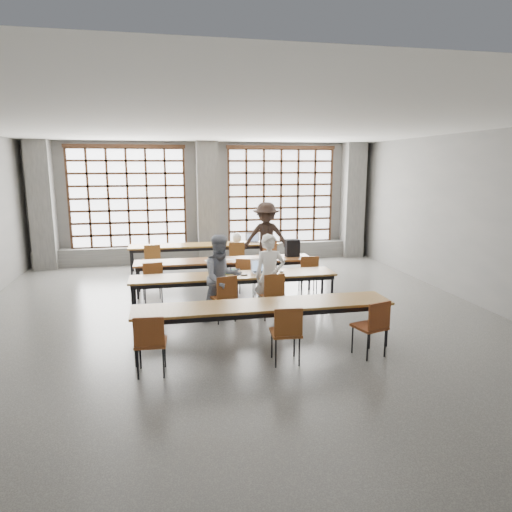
% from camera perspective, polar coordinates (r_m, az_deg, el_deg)
% --- Properties ---
extents(floor, '(11.00, 11.00, 0.00)m').
position_cam_1_polar(floor, '(8.68, -2.60, -7.74)').
color(floor, '#50504D').
rests_on(floor, ground).
extents(ceiling, '(11.00, 11.00, 0.00)m').
position_cam_1_polar(ceiling, '(8.23, -2.83, 15.96)').
color(ceiling, silver).
rests_on(ceiling, floor).
extents(wall_back, '(10.00, 0.00, 10.00)m').
position_cam_1_polar(wall_back, '(13.71, -6.18, 6.71)').
color(wall_back, '#5D5D5A').
rests_on(wall_back, floor).
extents(wall_front, '(10.00, 0.00, 10.00)m').
position_cam_1_polar(wall_front, '(3.08, 13.04, -9.49)').
color(wall_front, '#5D5D5A').
rests_on(wall_front, floor).
extents(wall_right, '(0.00, 11.00, 11.00)m').
position_cam_1_polar(wall_right, '(10.28, 26.11, 4.12)').
color(wall_right, '#5D5D5A').
rests_on(wall_right, floor).
extents(column_left, '(0.60, 0.55, 3.50)m').
position_cam_1_polar(column_left, '(13.77, -25.15, 5.74)').
color(column_left, '#535250').
rests_on(column_left, floor).
extents(column_mid, '(0.60, 0.55, 3.50)m').
position_cam_1_polar(column_mid, '(13.43, -6.07, 6.62)').
color(column_mid, '#535250').
rests_on(column_mid, floor).
extents(column_right, '(0.60, 0.55, 3.50)m').
position_cam_1_polar(column_right, '(14.55, 11.99, 6.79)').
color(column_right, '#535250').
rests_on(column_right, floor).
extents(window_left, '(3.32, 0.12, 3.00)m').
position_cam_1_polar(window_left, '(13.60, -15.71, 6.96)').
color(window_left, white).
rests_on(window_left, wall_back).
extents(window_right, '(3.32, 0.12, 3.00)m').
position_cam_1_polar(window_right, '(14.00, 3.12, 7.47)').
color(window_right, white).
rests_on(window_right, wall_back).
extents(sill_ledge, '(9.80, 0.35, 0.50)m').
position_cam_1_polar(sill_ledge, '(13.71, -5.98, 0.39)').
color(sill_ledge, '#535250').
rests_on(sill_ledge, floor).
extents(desk_row_a, '(4.00, 0.70, 0.73)m').
position_cam_1_polar(desk_row_a, '(12.42, -6.45, 1.19)').
color(desk_row_a, brown).
rests_on(desk_row_a, floor).
extents(desk_row_b, '(4.00, 0.70, 0.73)m').
position_cam_1_polar(desk_row_b, '(10.36, -3.94, -0.80)').
color(desk_row_b, brown).
rests_on(desk_row_b, floor).
extents(desk_row_c, '(4.00, 0.70, 0.73)m').
position_cam_1_polar(desk_row_c, '(8.93, -2.74, -2.74)').
color(desk_row_c, brown).
rests_on(desk_row_c, floor).
extents(desk_row_d, '(4.00, 0.70, 0.73)m').
position_cam_1_polar(desk_row_d, '(7.08, 1.00, -6.50)').
color(desk_row_d, brown).
rests_on(desk_row_d, floor).
extents(chair_back_left, '(0.49, 0.49, 0.88)m').
position_cam_1_polar(chair_back_left, '(11.79, -12.90, -0.20)').
color(chair_back_left, brown).
rests_on(chair_back_left, floor).
extents(chair_back_mid, '(0.48, 0.48, 0.88)m').
position_cam_1_polar(chair_back_mid, '(11.92, -2.41, 0.20)').
color(chair_back_mid, brown).
rests_on(chair_back_mid, floor).
extents(chair_back_right, '(0.51, 0.51, 0.88)m').
position_cam_1_polar(chair_back_right, '(12.08, 1.49, 0.35)').
color(chair_back_right, brown).
rests_on(chair_back_right, floor).
extents(chair_mid_left, '(0.47, 0.48, 0.88)m').
position_cam_1_polar(chair_mid_left, '(9.70, -12.80, -2.67)').
color(chair_mid_left, brown).
rests_on(chair_mid_left, floor).
extents(chair_mid_centre, '(0.53, 0.53, 0.88)m').
position_cam_1_polar(chair_mid_centre, '(9.83, -1.28, -2.19)').
color(chair_mid_centre, brown).
rests_on(chair_mid_centre, floor).
extents(chair_mid_right, '(0.48, 0.48, 0.88)m').
position_cam_1_polar(chair_mid_right, '(10.17, 6.59, -1.81)').
color(chair_mid_right, brown).
rests_on(chair_mid_right, floor).
extents(chair_front_left, '(0.53, 0.53, 0.88)m').
position_cam_1_polar(chair_front_left, '(8.33, -3.98, -4.70)').
color(chair_front_left, brown).
rests_on(chair_front_left, floor).
extents(chair_front_right, '(0.48, 0.48, 0.88)m').
position_cam_1_polar(chair_front_right, '(8.48, 2.00, -4.39)').
color(chair_front_right, brown).
rests_on(chair_front_right, floor).
extents(chair_near_left, '(0.44, 0.45, 0.88)m').
position_cam_1_polar(chair_near_left, '(6.39, -13.10, -10.03)').
color(chair_near_left, brown).
rests_on(chair_near_left, floor).
extents(chair_near_mid, '(0.45, 0.45, 0.88)m').
position_cam_1_polar(chair_near_mid, '(6.59, 3.85, -9.08)').
color(chair_near_mid, brown).
rests_on(chair_near_mid, floor).
extents(chair_near_right, '(0.52, 0.52, 0.88)m').
position_cam_1_polar(chair_near_right, '(7.04, 14.45, -8.07)').
color(chair_near_right, maroon).
rests_on(chair_near_right, floor).
extents(student_male, '(0.59, 0.40, 1.58)m').
position_cam_1_polar(student_male, '(8.54, 1.74, -2.53)').
color(student_male, white).
rests_on(student_male, floor).
extents(student_female, '(0.92, 0.80, 1.60)m').
position_cam_1_polar(student_female, '(8.38, -4.27, -2.75)').
color(student_female, '#172545').
rests_on(student_female, floor).
extents(student_back, '(1.37, 1.03, 1.88)m').
position_cam_1_polar(student_back, '(12.13, 1.28, 2.32)').
color(student_back, black).
rests_on(student_back, floor).
extents(laptop_front, '(0.37, 0.31, 0.26)m').
position_cam_1_polar(laptop_front, '(9.10, 0.56, -1.64)').
color(laptop_front, silver).
rests_on(laptop_front, desk_row_c).
extents(laptop_back, '(0.39, 0.35, 0.26)m').
position_cam_1_polar(laptop_back, '(12.69, -0.39, 2.05)').
color(laptop_back, silver).
rests_on(laptop_back, desk_row_a).
extents(mouse, '(0.10, 0.08, 0.04)m').
position_cam_1_polar(mouse, '(9.08, 3.21, -1.96)').
color(mouse, silver).
rests_on(mouse, desk_row_c).
extents(green_box, '(0.26, 0.15, 0.09)m').
position_cam_1_polar(green_box, '(8.98, -3.14, -1.94)').
color(green_box, '#2C893F').
rests_on(green_box, desk_row_c).
extents(phone, '(0.14, 0.07, 0.01)m').
position_cam_1_polar(phone, '(8.85, -1.50, -2.38)').
color(phone, black).
rests_on(phone, desk_row_c).
extents(paper_sheet_b, '(0.33, 0.26, 0.00)m').
position_cam_1_polar(paper_sheet_b, '(10.26, -5.57, -0.56)').
color(paper_sheet_b, silver).
rests_on(paper_sheet_b, desk_row_b).
extents(paper_sheet_c, '(0.32, 0.24, 0.00)m').
position_cam_1_polar(paper_sheet_c, '(10.35, -3.39, -0.41)').
color(paper_sheet_c, white).
rests_on(paper_sheet_c, desk_row_b).
extents(backpack, '(0.33, 0.21, 0.40)m').
position_cam_1_polar(backpack, '(10.67, 4.56, 1.01)').
color(backpack, black).
rests_on(backpack, desk_row_b).
extents(plastic_bag, '(0.30, 0.26, 0.29)m').
position_cam_1_polar(plastic_bag, '(12.54, -2.39, 2.31)').
color(plastic_bag, white).
rests_on(plastic_bag, desk_row_a).
extents(red_pouch, '(0.21, 0.11, 0.06)m').
position_cam_1_polar(red_pouch, '(6.47, -13.02, -10.08)').
color(red_pouch, '#B41916').
rests_on(red_pouch, chair_near_left).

